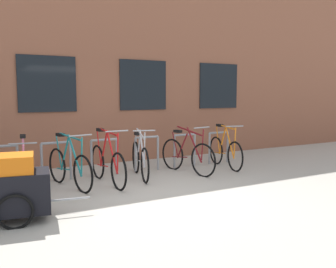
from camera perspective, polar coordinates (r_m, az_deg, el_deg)
name	(u,v)px	position (r m, az deg, el deg)	size (l,w,h in m)	color
ground_plane	(159,195)	(6.46, -1.43, -9.39)	(42.00, 42.00, 0.00)	#B2ADA0
storefront_building	(65,60)	(12.36, -15.61, 10.97)	(28.00, 6.56, 5.61)	brown
bike_rack	(104,153)	(7.94, -9.84, -2.91)	(6.61, 0.05, 0.80)	gray
bicycle_orange	(225,151)	(8.84, 8.83, -2.64)	(0.45, 1.64, 1.05)	black
bicycle_pink	(24,170)	(7.03, -21.38, -5.26)	(0.44, 1.76, 1.01)	black
bicycle_red	(107,163)	(7.25, -9.37, -4.52)	(0.44, 1.81, 1.10)	black
bicycle_silver	(140,159)	(7.73, -4.35, -3.85)	(0.54, 1.67, 1.06)	black
bicycle_teal	(69,167)	(7.13, -15.05, -4.93)	(0.53, 1.70, 1.05)	black
bicycle_maroon	(187,155)	(8.14, 2.98, -3.29)	(0.49, 1.70, 1.07)	black
bike_trailer	(14,186)	(5.49, -22.77, -7.50)	(1.48, 0.77, 0.94)	black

